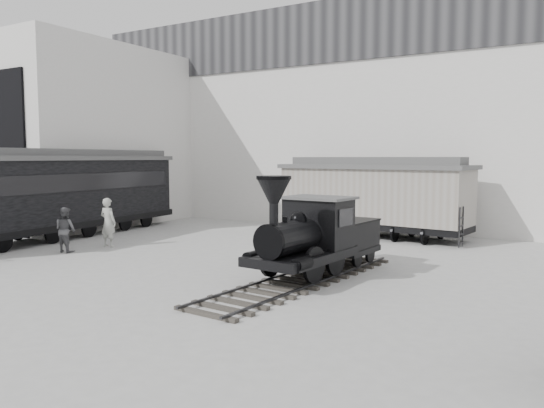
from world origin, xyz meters
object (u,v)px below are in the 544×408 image
Objects in this scene: boxcar at (373,195)px; passenger_coach at (62,192)px; locomotive at (313,241)px; visitor_a at (108,222)px; visitor_b at (65,230)px.

boxcar is 0.65× the size of passenger_coach.
locomotive is 0.96× the size of boxcar.
passenger_coach is (-12.79, 1.53, 0.87)m from locomotive.
locomotive is 9.18m from visitor_a.
locomotive is 8.78m from boxcar.
passenger_coach is 4.12m from visitor_b.
locomotive is 12.91m from passenger_coach.
locomotive is 4.39× the size of visitor_a.
locomotive is 5.05× the size of visitor_b.
passenger_coach is at bearing -38.48° from visitor_b.
locomotive is at bearing -74.48° from boxcar.
passenger_coach reaches higher than locomotive.
passenger_coach reaches higher than visitor_a.
visitor_b is (-9.61, -0.84, -0.25)m from locomotive.
boxcar reaches higher than visitor_a.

